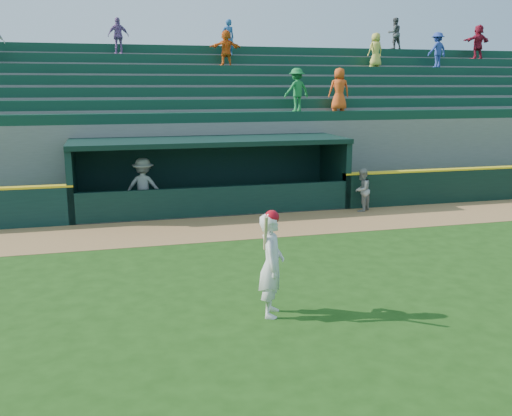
% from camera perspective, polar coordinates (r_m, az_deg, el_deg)
% --- Properties ---
extents(ground, '(120.00, 120.00, 0.00)m').
position_cam_1_polar(ground, '(12.83, 1.85, -7.14)').
color(ground, '#1B4110').
rests_on(ground, ground).
extents(warning_track, '(40.00, 3.00, 0.01)m').
position_cam_1_polar(warning_track, '(17.39, -2.80, -1.96)').
color(warning_track, olive).
rests_on(warning_track, ground).
extents(dugout_player_front, '(0.91, 0.89, 1.48)m').
position_cam_1_polar(dugout_player_front, '(19.84, 10.54, 1.78)').
color(dugout_player_front, '#969691').
rests_on(dugout_player_front, ground).
extents(dugout_player_inside, '(1.38, 1.01, 1.92)m').
position_cam_1_polar(dugout_player_inside, '(19.25, -11.17, 2.10)').
color(dugout_player_inside, '#9D9E99').
rests_on(dugout_player_inside, ground).
extents(dugout, '(9.40, 2.80, 2.46)m').
position_cam_1_polar(dugout, '(20.12, -4.72, 3.87)').
color(dugout, slate).
rests_on(dugout, ground).
extents(stands, '(34.50, 6.34, 7.45)m').
position_cam_1_polar(stands, '(24.49, -6.62, 7.77)').
color(stands, slate).
rests_on(stands, ground).
extents(batter_at_plate, '(0.68, 0.89, 2.04)m').
position_cam_1_polar(batter_at_plate, '(10.62, 1.56, -5.57)').
color(batter_at_plate, silver).
rests_on(batter_at_plate, ground).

